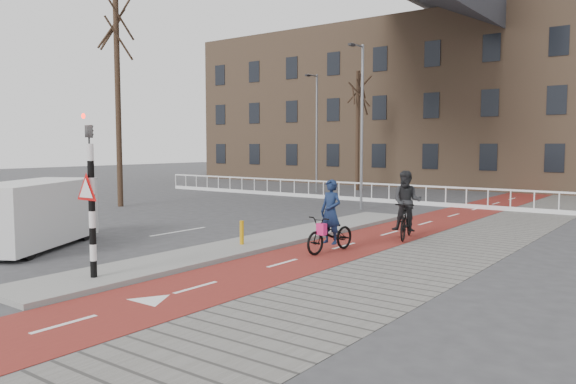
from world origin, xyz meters
The scene contains 15 objects.
ground centered at (0.00, 0.00, 0.00)m, with size 120.00×120.00×0.00m, color #38383A.
bike_lane centered at (1.50, 10.00, 0.01)m, with size 2.50×60.00×0.01m, color maroon.
sidewalk centered at (4.30, 10.00, 0.01)m, with size 3.00×60.00×0.01m, color slate.
curb_island centered at (-0.70, 4.00, 0.06)m, with size 1.80×16.00×0.12m, color gray.
traffic_signal centered at (-0.60, -2.02, 1.99)m, with size 0.80×0.80×3.68m.
bollard centered at (-0.69, 2.95, 0.46)m, with size 0.12×0.12×0.68m, color #CE900B.
cyclist_near centered at (1.69, 3.95, 0.69)m, with size 0.87×2.00×2.02m.
cyclist_far centered at (2.45, 7.23, 0.90)m, with size 1.10×2.12×2.16m.
van centered at (-5.49, -0.66, 1.01)m, with size 3.77×4.78×1.93m.
railing centered at (-5.00, 17.00, 0.31)m, with size 28.00×0.10×0.99m.
townhouse_row centered at (-3.00, 32.00, 7.81)m, with size 46.00×10.00×15.90m.
tree_left centered at (-12.74, 7.79, 4.90)m, with size 0.27×0.27×9.81m, color black.
tree_mid centered at (-8.39, 23.19, 3.88)m, with size 0.27×0.27×7.75m, color black.
streetlight_near centered at (-2.72, 13.59, 3.74)m, with size 0.12×0.12×7.48m, color slate.
streetlight_left centered at (-9.52, 20.09, 3.65)m, with size 0.12×0.12×7.29m, color slate.
Camera 1 is at (9.90, -9.09, 2.98)m, focal length 35.00 mm.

